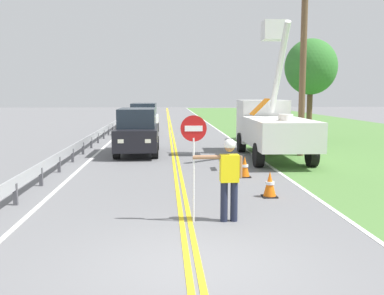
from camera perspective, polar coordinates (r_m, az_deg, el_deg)
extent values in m
plane|color=slate|center=(7.39, 0.14, -15.14)|extent=(160.00, 160.00, 0.00)
cube|color=#517F3D|center=(29.53, 20.51, 1.25)|extent=(16.00, 110.00, 0.01)
cube|color=yellow|center=(26.97, -2.81, 1.18)|extent=(0.11, 110.00, 0.01)
cube|color=yellow|center=(26.97, -2.43, 1.18)|extent=(0.11, 110.00, 0.01)
cube|color=silver|center=(27.27, 4.97, 1.23)|extent=(0.12, 110.00, 0.01)
cube|color=silver|center=(27.15, -10.24, 1.11)|extent=(0.12, 110.00, 0.01)
cylinder|color=#1E2338|center=(9.67, 5.50, -7.02)|extent=(0.16, 0.16, 0.88)
cylinder|color=#1E2338|center=(9.63, 4.21, -7.07)|extent=(0.16, 0.16, 0.88)
cube|color=yellow|center=(9.50, 4.90, -2.71)|extent=(0.41, 0.25, 0.60)
cylinder|color=#996B4C|center=(9.38, 1.91, -1.26)|extent=(0.60, 0.10, 0.09)
cylinder|color=#996B4C|center=(9.53, 6.33, -2.51)|extent=(0.09, 0.09, 0.48)
sphere|color=#996B4C|center=(9.43, 4.93, 0.10)|extent=(0.22, 0.22, 0.22)
sphere|color=white|center=(9.42, 4.94, 0.41)|extent=(0.25, 0.25, 0.25)
cylinder|color=silver|center=(9.44, 0.20, -4.32)|extent=(0.04, 0.04, 1.85)
cylinder|color=#B71414|center=(9.29, 0.21, 2.50)|extent=(0.56, 0.03, 0.56)
cube|color=white|center=(9.27, 0.21, 2.50)|extent=(0.38, 0.01, 0.12)
cube|color=white|center=(17.89, 11.33, 1.90)|extent=(2.40, 4.65, 1.10)
cube|color=white|center=(21.23, 9.16, 3.43)|extent=(2.25, 2.15, 2.00)
cube|color=#1E2833|center=(22.22, 8.65, 4.37)|extent=(1.98, 0.10, 0.90)
cylinder|color=silver|center=(16.95, 12.12, 3.87)|extent=(0.56, 0.56, 0.24)
cylinder|color=silver|center=(18.13, 11.31, 9.91)|extent=(0.30, 2.63, 3.56)
cube|color=white|center=(19.47, 10.57, 14.79)|extent=(0.92, 0.92, 0.80)
cube|color=orange|center=(15.81, 8.79, 5.28)|extent=(0.61, 0.81, 0.59)
cylinder|color=black|center=(20.94, 6.46, 0.68)|extent=(0.34, 0.93, 0.92)
cylinder|color=black|center=(21.35, 11.93, 0.69)|extent=(0.34, 0.93, 0.92)
cylinder|color=black|center=(16.75, 8.67, -0.98)|extent=(0.34, 0.93, 0.92)
cylinder|color=black|center=(17.26, 15.40, -0.91)|extent=(0.34, 0.93, 0.92)
cube|color=black|center=(20.19, -7.11, 1.40)|extent=(1.85, 4.60, 0.92)
cube|color=#1E2833|center=(20.12, -7.15, 3.89)|extent=(1.62, 2.86, 0.84)
cube|color=#EAEACC|center=(17.89, -5.78, 0.84)|extent=(0.24, 0.06, 0.16)
cube|color=#EAEACC|center=(17.97, -9.30, 0.81)|extent=(0.24, 0.06, 0.16)
cylinder|color=black|center=(18.79, -4.85, -0.41)|extent=(0.28, 0.68, 0.68)
cylinder|color=black|center=(18.90, -9.82, -0.45)|extent=(0.28, 0.68, 0.68)
cylinder|color=black|center=(21.62, -4.70, 0.58)|extent=(0.28, 0.68, 0.68)
cylinder|color=black|center=(21.72, -9.03, 0.54)|extent=(0.28, 0.68, 0.68)
cube|color=silver|center=(30.30, -6.27, 3.31)|extent=(1.92, 4.63, 0.92)
cube|color=#1E2833|center=(30.26, -6.29, 4.97)|extent=(1.67, 2.88, 0.84)
cube|color=#EAEACC|center=(28.00, -5.43, 3.11)|extent=(0.24, 0.06, 0.16)
cube|color=#EAEACC|center=(28.07, -7.69, 3.09)|extent=(0.24, 0.06, 0.16)
cylinder|color=black|center=(28.88, -4.81, 2.23)|extent=(0.29, 0.68, 0.68)
cylinder|color=black|center=(28.99, -8.05, 2.20)|extent=(0.29, 0.68, 0.68)
cylinder|color=black|center=(31.72, -4.61, 2.67)|extent=(0.29, 0.68, 0.68)
cylinder|color=black|center=(31.82, -7.57, 2.64)|extent=(0.29, 0.68, 0.68)
cylinder|color=brown|center=(20.09, 14.28, 10.23)|extent=(0.28, 0.28, 7.92)
cone|color=orange|center=(12.01, 10.11, -4.74)|extent=(0.36, 0.36, 0.70)
cylinder|color=white|center=(12.01, 10.12, -4.58)|extent=(0.25, 0.25, 0.08)
cube|color=black|center=(12.09, 10.08, -6.30)|extent=(0.40, 0.40, 0.03)
cone|color=orange|center=(14.70, 6.88, -2.51)|extent=(0.36, 0.36, 0.70)
cylinder|color=white|center=(14.69, 6.88, -2.38)|extent=(0.25, 0.25, 0.08)
cube|color=black|center=(14.76, 6.86, -3.79)|extent=(0.40, 0.40, 0.03)
cube|color=#9EA0A3|center=(21.70, -13.53, 0.99)|extent=(0.06, 32.00, 0.32)
cube|color=#4C4C51|center=(11.86, -22.06, -5.68)|extent=(0.10, 0.10, 0.55)
cube|color=#4C4C51|center=(14.00, -19.12, -3.65)|extent=(0.10, 0.10, 0.55)
cube|color=#4C4C51|center=(16.18, -16.97, -2.15)|extent=(0.10, 0.10, 0.55)
cube|color=#4C4C51|center=(18.39, -15.34, -1.01)|extent=(0.10, 0.10, 0.55)
cube|color=#4C4C51|center=(20.61, -14.05, -0.11)|extent=(0.10, 0.10, 0.55)
cube|color=#4C4C51|center=(22.85, -13.02, 0.61)|extent=(0.10, 0.10, 0.55)
cube|color=#4C4C51|center=(25.09, -12.18, 1.20)|extent=(0.10, 0.10, 0.55)
cube|color=#4C4C51|center=(27.34, -11.47, 1.70)|extent=(0.10, 0.10, 0.55)
cube|color=#4C4C51|center=(29.60, -10.87, 2.12)|extent=(0.10, 0.10, 0.55)
cube|color=#4C4C51|center=(31.86, -10.35, 2.48)|extent=(0.10, 0.10, 0.55)
cube|color=#4C4C51|center=(34.12, -9.91, 2.79)|extent=(0.10, 0.10, 0.55)
cube|color=#4C4C51|center=(36.39, -9.51, 3.06)|extent=(0.10, 0.10, 0.55)
cylinder|color=brown|center=(26.49, 15.06, 4.08)|extent=(0.32, 0.32, 3.00)
ellipsoid|color=#33752D|center=(26.50, 15.26, 10.14)|extent=(3.00, 3.00, 3.20)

